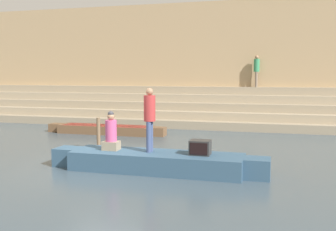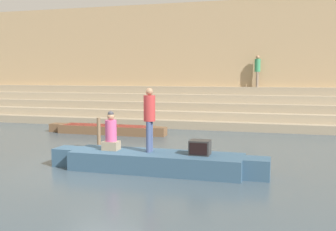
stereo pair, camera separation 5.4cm
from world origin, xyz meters
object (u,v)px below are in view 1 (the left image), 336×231
moored_boat_shore (106,129)px  mooring_post (99,134)px  rowboat_main (156,161)px  person_on_steps (257,69)px  person_standing (150,115)px  person_rowing (111,134)px  tv_set (200,147)px

moored_boat_shore → mooring_post: mooring_post is taller
rowboat_main → person_on_steps: person_on_steps is taller
person_standing → person_rowing: size_ratio=1.59×
person_standing → person_rowing: 1.27m
moored_boat_shore → person_on_steps: 8.44m
moored_boat_shore → person_on_steps: bearing=33.7°
person_standing → moored_boat_shore: person_standing is taller
rowboat_main → person_standing: 1.29m
rowboat_main → moored_boat_shore: rowboat_main is taller
moored_boat_shore → person_rowing: bearing=-67.8°
person_standing → mooring_post: bearing=150.8°
person_rowing → tv_set: 2.56m
rowboat_main → mooring_post: 3.74m
rowboat_main → person_on_steps: size_ratio=3.71×
person_rowing → moored_boat_shore: (-2.95, 6.00, -0.77)m
person_rowing → moored_boat_shore: person_rowing is taller
person_standing → person_on_steps: 11.14m
person_standing → moored_boat_shore: size_ratio=0.32×
person_rowing → person_on_steps: bearing=74.5°
person_rowing → moored_boat_shore: bearing=117.8°
rowboat_main → tv_set: size_ratio=11.19×
person_rowing → person_on_steps: size_ratio=0.68×
tv_set → person_standing: bearing=172.6°
mooring_post → person_on_steps: 10.11m
rowboat_main → tv_set: bearing=4.9°
mooring_post → rowboat_main: bearing=-39.7°
person_standing → person_rowing: (-1.13, -0.05, -0.57)m
person_rowing → person_standing: bearing=4.4°
person_rowing → tv_set: size_ratio=2.04×
tv_set → person_on_steps: (0.82, 10.86, 2.25)m
tv_set → mooring_post: 4.71m
moored_boat_shore → mooring_post: 3.92m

